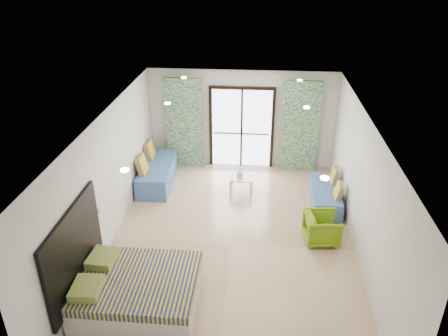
# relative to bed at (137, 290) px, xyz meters

# --- Properties ---
(floor) EXTENTS (5.00, 7.50, 0.01)m
(floor) POSITION_rel_bed_xyz_m (1.48, 1.83, -0.29)
(floor) COLOR tan
(floor) RESTS_ON ground
(ceiling) EXTENTS (5.00, 7.50, 0.01)m
(ceiling) POSITION_rel_bed_xyz_m (1.48, 1.83, 2.41)
(ceiling) COLOR silver
(ceiling) RESTS_ON ground
(wall_back) EXTENTS (5.00, 0.01, 2.70)m
(wall_back) POSITION_rel_bed_xyz_m (1.48, 5.58, 1.06)
(wall_back) COLOR silver
(wall_back) RESTS_ON ground
(wall_left) EXTENTS (0.01, 7.50, 2.70)m
(wall_left) POSITION_rel_bed_xyz_m (-1.02, 1.83, 1.06)
(wall_left) COLOR silver
(wall_left) RESTS_ON ground
(wall_right) EXTENTS (0.01, 7.50, 2.70)m
(wall_right) POSITION_rel_bed_xyz_m (3.98, 1.83, 1.06)
(wall_right) COLOR silver
(wall_right) RESTS_ON ground
(balcony_door) EXTENTS (1.76, 0.08, 2.28)m
(balcony_door) POSITION_rel_bed_xyz_m (1.48, 5.55, 0.97)
(balcony_door) COLOR black
(balcony_door) RESTS_ON floor
(balcony_rail) EXTENTS (1.52, 0.03, 0.04)m
(balcony_rail) POSITION_rel_bed_xyz_m (1.48, 5.56, 0.66)
(balcony_rail) COLOR #595451
(balcony_rail) RESTS_ON balcony_door
(curtain_left) EXTENTS (1.00, 0.10, 2.50)m
(curtain_left) POSITION_rel_bed_xyz_m (-0.07, 5.40, 0.96)
(curtain_left) COLOR white
(curtain_left) RESTS_ON floor
(curtain_right) EXTENTS (1.00, 0.10, 2.50)m
(curtain_right) POSITION_rel_bed_xyz_m (3.03, 5.40, 0.96)
(curtain_right) COLOR white
(curtain_right) RESTS_ON floor
(downlight_a) EXTENTS (0.12, 0.12, 0.02)m
(downlight_a) POSITION_rel_bed_xyz_m (0.08, -0.17, 2.38)
(downlight_a) COLOR #FFE0B2
(downlight_a) RESTS_ON ceiling
(downlight_b) EXTENTS (0.12, 0.12, 0.02)m
(downlight_b) POSITION_rel_bed_xyz_m (2.88, -0.17, 2.38)
(downlight_b) COLOR #FFE0B2
(downlight_b) RESTS_ON ceiling
(downlight_c) EXTENTS (0.12, 0.12, 0.02)m
(downlight_c) POSITION_rel_bed_xyz_m (0.08, 2.83, 2.38)
(downlight_c) COLOR #FFE0B2
(downlight_c) RESTS_ON ceiling
(downlight_d) EXTENTS (0.12, 0.12, 0.02)m
(downlight_d) POSITION_rel_bed_xyz_m (2.88, 2.83, 2.38)
(downlight_d) COLOR #FFE0B2
(downlight_d) RESTS_ON ceiling
(downlight_e) EXTENTS (0.12, 0.12, 0.02)m
(downlight_e) POSITION_rel_bed_xyz_m (0.08, 4.83, 2.38)
(downlight_e) COLOR #FFE0B2
(downlight_e) RESTS_ON ceiling
(downlight_f) EXTENTS (0.12, 0.12, 0.02)m
(downlight_f) POSITION_rel_bed_xyz_m (2.88, 4.83, 2.38)
(downlight_f) COLOR #FFE0B2
(downlight_f) RESTS_ON ceiling
(headboard) EXTENTS (0.06, 2.10, 1.50)m
(headboard) POSITION_rel_bed_xyz_m (-0.98, 0.00, 0.76)
(headboard) COLOR black
(headboard) RESTS_ON floor
(switch_plate) EXTENTS (0.02, 0.10, 0.10)m
(switch_plate) POSITION_rel_bed_xyz_m (-0.99, 1.25, 0.76)
(switch_plate) COLOR silver
(switch_plate) RESTS_ON wall_left
(bed) EXTENTS (2.00, 1.63, 0.69)m
(bed) POSITION_rel_bed_xyz_m (0.00, 0.00, 0.00)
(bed) COLOR silver
(bed) RESTS_ON floor
(daybed_left) EXTENTS (0.84, 2.00, 0.97)m
(daybed_left) POSITION_rel_bed_xyz_m (-0.64, 4.30, 0.01)
(daybed_left) COLOR #41659B
(daybed_left) RESTS_ON floor
(daybed_right) EXTENTS (0.66, 1.63, 0.80)m
(daybed_right) POSITION_rel_bed_xyz_m (3.59, 3.56, -0.04)
(daybed_right) COLOR #41659B
(daybed_right) RESTS_ON floor
(coffee_table) EXTENTS (0.59, 0.59, 0.67)m
(coffee_table) POSITION_rel_bed_xyz_m (1.56, 4.12, 0.05)
(coffee_table) COLOR silver
(coffee_table) RESTS_ON floor
(vase) EXTENTS (0.23, 0.23, 0.18)m
(vase) POSITION_rel_bed_xyz_m (1.52, 4.13, 0.19)
(vase) COLOR white
(vase) RESTS_ON coffee_table
(armchair) EXTENTS (0.70, 0.74, 0.70)m
(armchair) POSITION_rel_bed_xyz_m (3.33, 2.10, 0.06)
(armchair) COLOR #6D9513
(armchair) RESTS_ON floor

